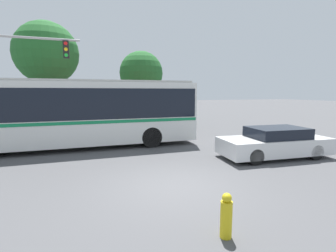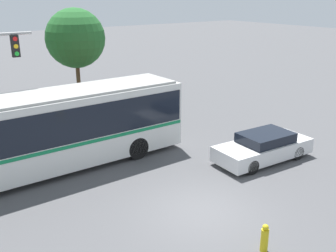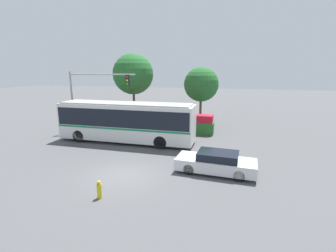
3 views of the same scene
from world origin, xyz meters
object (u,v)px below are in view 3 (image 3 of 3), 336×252
at_px(sedan_foreground, 216,163).
at_px(traffic_light_pole, 90,91).
at_px(city_bus, 126,120).
at_px(street_tree_left, 133,74).
at_px(street_tree_centre, 201,84).
at_px(fire_hydrant, 99,190).

bearing_deg(sedan_foreground, traffic_light_pole, -24.61).
relative_size(city_bus, street_tree_left, 1.48).
height_order(city_bus, sedan_foreground, city_bus).
xyz_separation_m(traffic_light_pole, street_tree_centre, (9.32, 6.74, 0.37)).
xyz_separation_m(city_bus, street_tree_centre, (4.86, 8.71, 2.45)).
bearing_deg(fire_hydrant, sedan_foreground, 41.38).
xyz_separation_m(city_bus, street_tree_left, (-2.24, 6.96, 3.53)).
bearing_deg(street_tree_centre, street_tree_left, -166.13).
relative_size(street_tree_left, street_tree_centre, 1.23).
height_order(city_bus, street_tree_centre, street_tree_centre).
height_order(sedan_foreground, street_tree_left, street_tree_left).
xyz_separation_m(sedan_foreground, street_tree_centre, (-2.75, 13.16, 3.70)).
bearing_deg(city_bus, street_tree_left, -72.43).
relative_size(sedan_foreground, street_tree_centre, 0.74).
height_order(sedan_foreground, street_tree_centre, street_tree_centre).
xyz_separation_m(city_bus, sedan_foreground, (7.61, -4.44, -1.24)).
relative_size(sedan_foreground, traffic_light_pole, 0.70).
relative_size(street_tree_centre, fire_hydrant, 7.17).
xyz_separation_m(city_bus, fire_hydrant, (2.66, -8.80, -1.43)).
relative_size(city_bus, fire_hydrant, 12.96).
relative_size(traffic_light_pole, street_tree_left, 0.87).
relative_size(traffic_light_pole, fire_hydrant, 7.63).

